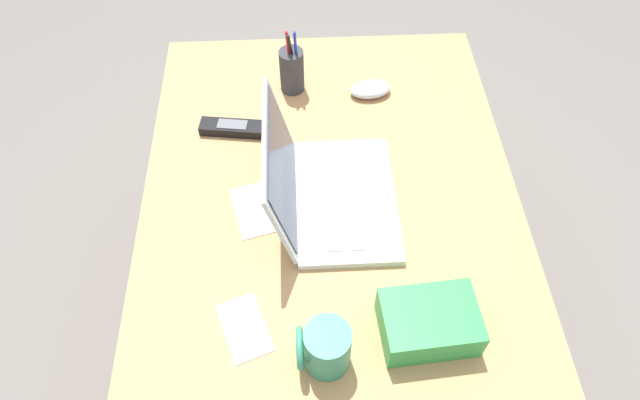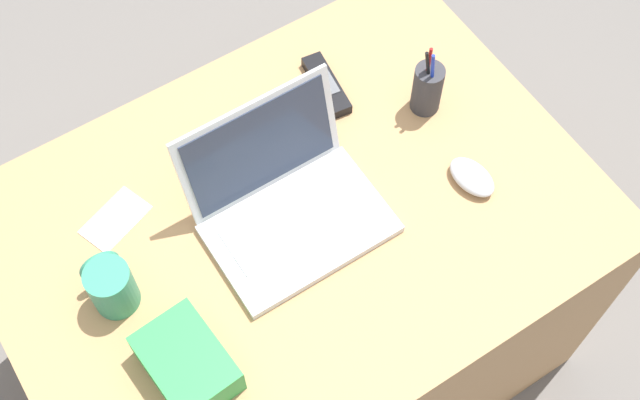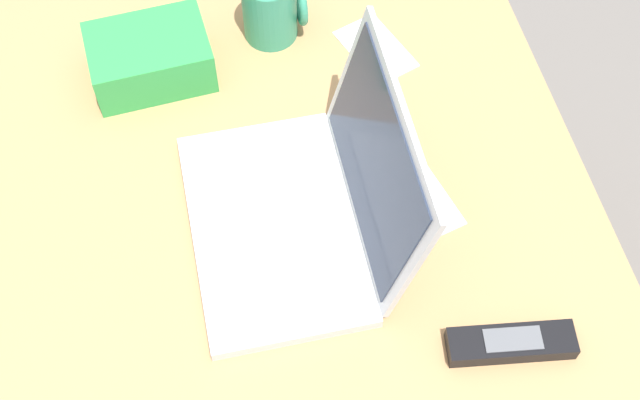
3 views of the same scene
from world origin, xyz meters
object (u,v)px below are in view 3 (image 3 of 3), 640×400
at_px(coffee_mug_white, 272,7).
at_px(cordless_phone, 511,343).
at_px(laptop, 306,206).
at_px(snack_bag, 150,57).

distance_m(coffee_mug_white, cordless_phone, 0.61).
bearing_deg(laptop, coffee_mug_white, 176.74).
bearing_deg(laptop, cordless_phone, 42.88).
height_order(coffee_mug_white, snack_bag, coffee_mug_white).
relative_size(coffee_mug_white, cordless_phone, 0.67).
xyz_separation_m(coffee_mug_white, snack_bag, (0.05, -0.19, -0.02)).
relative_size(coffee_mug_white, snack_bag, 0.62).
xyz_separation_m(laptop, cordless_phone, (0.23, 0.21, -0.03)).
distance_m(cordless_phone, snack_bag, 0.66).
bearing_deg(cordless_phone, coffee_mug_white, -161.88).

